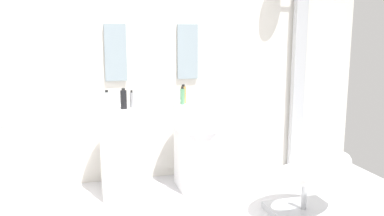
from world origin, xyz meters
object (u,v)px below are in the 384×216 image
object	(u,v)px
pedestal_sink_left	(122,146)
soap_bottle_green	(182,96)
lounge_chair	(305,177)
pedestal_sink_right	(197,141)
soap_bottle_black	(124,99)
soap_bottle_grey	(132,100)
soap_bottle_clear	(107,100)
shower_column	(297,76)
soap_bottle_amber	(183,95)

from	to	relation	value
pedestal_sink_left	soap_bottle_green	size ratio (longest dim) A/B	5.63
lounge_chair	soap_bottle_green	distance (m)	1.36
lounge_chair	pedestal_sink_right	bearing A→B (deg)	128.17
lounge_chair	soap_bottle_black	size ratio (longest dim) A/B	5.43
soap_bottle_grey	soap_bottle_clear	bearing A→B (deg)	-175.94
soap_bottle_green	soap_bottle_clear	world-z (taller)	soap_bottle_clear
soap_bottle_black	soap_bottle_clear	world-z (taller)	soap_bottle_black
soap_bottle_black	soap_bottle_clear	size ratio (longest dim) A/B	1.08
pedestal_sink_right	soap_bottle_grey	world-z (taller)	soap_bottle_grey
shower_column	pedestal_sink_right	bearing A→B (deg)	-165.15
soap_bottle_amber	soap_bottle_black	bearing A→B (deg)	-165.90
soap_bottle_grey	soap_bottle_clear	xyz separation A→B (m)	(-0.23, -0.02, 0.01)
shower_column	soap_bottle_amber	world-z (taller)	shower_column
shower_column	soap_bottle_green	distance (m)	1.50
lounge_chair	soap_bottle_grey	bearing A→B (deg)	149.54
shower_column	soap_bottle_grey	distance (m)	2.00
pedestal_sink_left	pedestal_sink_right	world-z (taller)	same
soap_bottle_clear	soap_bottle_amber	bearing A→B (deg)	9.63
soap_bottle_amber	soap_bottle_black	size ratio (longest dim) A/B	0.98
shower_column	lounge_chair	distance (m)	1.55
lounge_chair	soap_bottle_green	xyz separation A→B (m)	(-0.87, 0.85, 0.61)
soap_bottle_amber	soap_bottle_green	world-z (taller)	soap_bottle_amber
pedestal_sink_right	lounge_chair	xyz separation A→B (m)	(0.70, -0.89, -0.13)
soap_bottle_amber	soap_bottle_green	xyz separation A→B (m)	(-0.02, -0.06, -0.01)
lounge_chair	soap_bottle_black	distance (m)	1.75
shower_column	soap_bottle_green	xyz separation A→B (m)	(-1.45, -0.38, -0.12)
shower_column	lounge_chair	xyz separation A→B (m)	(-0.58, -1.23, -0.73)
soap_bottle_amber	soap_bottle_black	world-z (taller)	soap_bottle_black
pedestal_sink_left	soap_bottle_amber	size ratio (longest dim) A/B	5.23
lounge_chair	soap_bottle_clear	bearing A→B (deg)	153.70
shower_column	pedestal_sink_left	bearing A→B (deg)	-170.54
soap_bottle_grey	soap_bottle_amber	distance (m)	0.53
lounge_chair	soap_bottle_black	bearing A→B (deg)	152.14
pedestal_sink_right	soap_bottle_clear	xyz separation A→B (m)	(-0.89, -0.11, 0.47)
pedestal_sink_right	lounge_chair	bearing A→B (deg)	-51.83
lounge_chair	soap_bottle_amber	distance (m)	1.39
lounge_chair	soap_bottle_clear	xyz separation A→B (m)	(-1.59, 0.79, 0.61)
soap_bottle_grey	soap_bottle_amber	size ratio (longest dim) A/B	0.87
soap_bottle_grey	soap_bottle_amber	xyz separation A→B (m)	(0.52, 0.11, 0.01)
soap_bottle_black	pedestal_sink_right	bearing A→B (deg)	10.06
soap_bottle_grey	pedestal_sink_left	bearing A→B (deg)	136.24
pedestal_sink_right	lounge_chair	size ratio (longest dim) A/B	0.94
pedestal_sink_left	pedestal_sink_right	xyz separation A→B (m)	(0.76, 0.00, 0.00)
soap_bottle_clear	lounge_chair	bearing A→B (deg)	-26.30
pedestal_sink_right	soap_bottle_green	world-z (taller)	soap_bottle_green
pedestal_sink_right	shower_column	size ratio (longest dim) A/B	0.48
shower_column	soap_bottle_clear	distance (m)	2.22
soap_bottle_amber	lounge_chair	bearing A→B (deg)	-47.28
pedestal_sink_right	soap_bottle_grey	xyz separation A→B (m)	(-0.66, -0.09, 0.47)
lounge_chair	soap_bottle_green	bearing A→B (deg)	135.61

